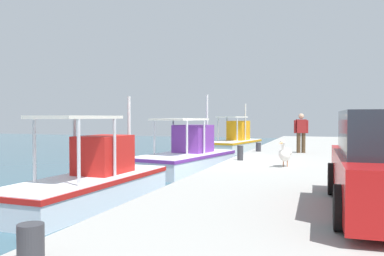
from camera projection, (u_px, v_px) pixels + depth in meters
fishing_boat_second at (91, 181)px, 10.65m from camera, size 5.68×2.08×2.90m
fishing_boat_third at (187, 156)px, 16.78m from camera, size 5.55×3.09×3.26m
fishing_boat_fourth at (235, 142)px, 26.20m from camera, size 5.38×2.73×3.17m
pelican at (285, 153)px, 11.93m from camera, size 0.97×0.46×0.82m
fisherman_standing at (301, 131)px, 16.51m from camera, size 0.35×0.56×1.60m
mooring_bollard_nearest at (31, 243)px, 4.09m from camera, size 0.27×0.27×0.39m
mooring_bollard_second at (240, 153)px, 13.69m from camera, size 0.21×0.21×0.50m
mooring_bollard_third at (258, 147)px, 17.19m from camera, size 0.22×0.22×0.37m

